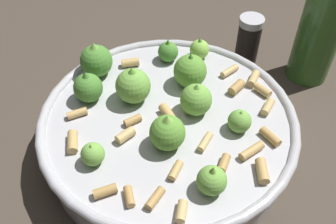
% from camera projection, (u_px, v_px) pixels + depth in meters
% --- Properties ---
extents(ground_plane, '(2.40, 2.40, 0.00)m').
position_uv_depth(ground_plane, '(168.00, 146.00, 0.53)').
color(ground_plane, '#42382D').
extents(cooking_pan, '(0.34, 0.34, 0.11)m').
position_uv_depth(cooking_pan, '(167.00, 127.00, 0.51)').
color(cooking_pan, '#B7B7BC').
rests_on(cooking_pan, ground).
extents(pepper_shaker, '(0.04, 0.04, 0.09)m').
position_uv_depth(pepper_shaker, '(248.00, 41.00, 0.63)').
color(pepper_shaker, black).
rests_on(pepper_shaker, ground).
extents(olive_oil_bottle, '(0.07, 0.07, 0.24)m').
position_uv_depth(olive_oil_bottle, '(323.00, 23.00, 0.57)').
color(olive_oil_bottle, '#336023').
rests_on(olive_oil_bottle, ground).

